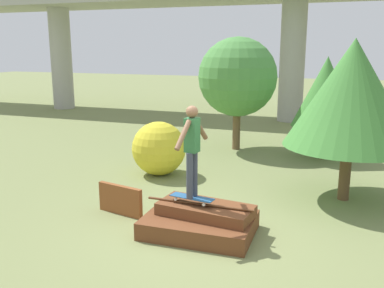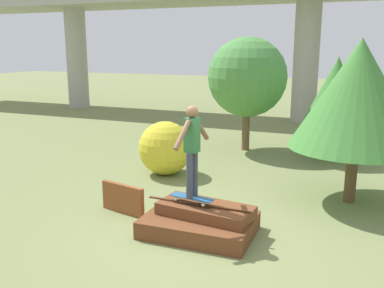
% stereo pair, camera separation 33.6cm
% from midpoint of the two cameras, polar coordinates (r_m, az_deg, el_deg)
% --- Properties ---
extents(ground_plane, '(80.00, 80.00, 0.00)m').
position_cam_midpoint_polar(ground_plane, '(7.89, 2.20, -11.79)').
color(ground_plane, olive).
extents(scrap_pile, '(1.98, 1.38, 0.58)m').
position_cam_midpoint_polar(scrap_pile, '(7.81, 2.43, -10.24)').
color(scrap_pile, brown).
rests_on(scrap_pile, ground_plane).
extents(scrap_plank_loose, '(1.05, 0.32, 0.60)m').
position_cam_midpoint_polar(scrap_plank_loose, '(8.76, -8.12, -7.24)').
color(scrap_plank_loose, brown).
rests_on(scrap_plank_loose, ground_plane).
extents(skateboard, '(0.84, 0.35, 0.09)m').
position_cam_midpoint_polar(skateboard, '(7.70, 1.26, -7.18)').
color(skateboard, '#23517F').
rests_on(skateboard, scrap_pile).
extents(skater, '(0.26, 1.11, 1.65)m').
position_cam_midpoint_polar(skater, '(7.43, 1.30, -0.17)').
color(skater, '#383D4C').
rests_on(skater, skateboard).
extents(highway_overpass, '(44.00, 3.76, 5.86)m').
position_cam_midpoint_polar(highway_overpass, '(19.68, 15.88, 17.65)').
color(highway_overpass, '#A8A59E').
rests_on(highway_overpass, ground_plane).
extents(tree_behind_left, '(1.92, 1.92, 3.03)m').
position_cam_midpoint_polar(tree_behind_left, '(13.06, 19.38, 6.47)').
color(tree_behind_left, brown).
rests_on(tree_behind_left, ground_plane).
extents(tree_behind_right, '(2.51, 2.51, 3.60)m').
position_cam_midpoint_polar(tree_behind_right, '(13.76, 8.09, 8.78)').
color(tree_behind_right, brown).
rests_on(tree_behind_right, ground_plane).
extents(tree_mid_back, '(2.75, 2.75, 3.47)m').
position_cam_midpoint_polar(tree_mid_back, '(9.53, 22.21, 6.13)').
color(tree_mid_back, brown).
rests_on(tree_mid_back, ground_plane).
extents(bush_yellow_flowering, '(1.40, 1.40, 1.40)m').
position_cam_midpoint_polar(bush_yellow_flowering, '(11.16, -2.72, -0.56)').
color(bush_yellow_flowering, gold).
rests_on(bush_yellow_flowering, ground_plane).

